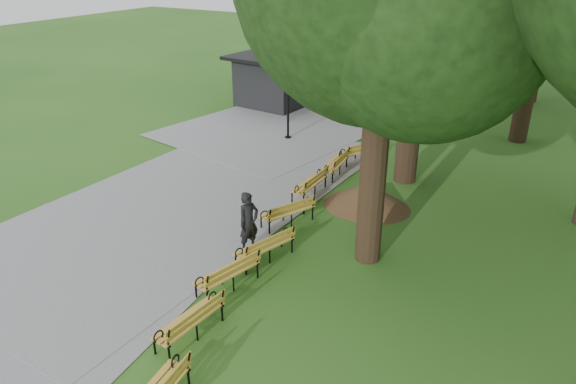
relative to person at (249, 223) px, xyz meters
The scene contains 13 objects.
ground 1.34m from the person, 80.58° to the right, with size 100.00×100.00×0.00m, color #2A5E1B.
path 4.43m from the person, 152.18° to the left, with size 12.00×38.00×0.06m, color gray.
person is the anchor object (origin of this frame).
kiosk 15.12m from the person, 119.04° to the left, with size 4.36×3.79×2.73m, color black, non-canonical shape.
lamp_post 9.81m from the person, 113.85° to the left, with size 0.32×0.32×3.16m.
dirt_mound 4.66m from the person, 67.89° to the left, with size 2.47×2.47×0.82m, color #47301C.
bench_1 3.82m from the person, 76.16° to the right, with size 1.90×0.64×0.88m, color gold, non-canonical shape.
bench_2 1.89m from the person, 73.36° to the right, with size 1.90×0.64×0.88m, color gold, non-canonical shape.
bench_3 0.80m from the person, 17.18° to the right, with size 1.90×0.64×0.88m, color gold, non-canonical shape.
bench_4 1.97m from the person, 86.72° to the left, with size 1.90×0.64×0.88m, color gold, non-canonical shape.
bench_5 4.12m from the person, 94.03° to the left, with size 1.90×0.64×0.88m, color gold, non-canonical shape.
bench_6 6.22m from the person, 93.22° to the left, with size 1.90×0.64×0.88m, color gold, non-canonical shape.
bench_7 7.94m from the person, 90.66° to the left, with size 1.90×0.64×0.88m, color gold, non-canonical shape.
Camera 1 is at (7.30, -9.66, 7.82)m, focal length 33.20 mm.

